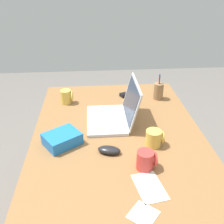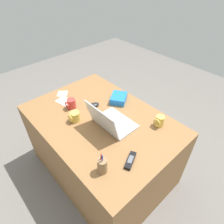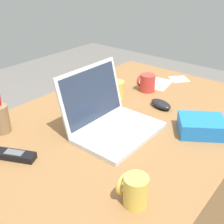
% 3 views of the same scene
% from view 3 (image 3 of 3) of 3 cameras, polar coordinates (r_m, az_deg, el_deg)
% --- Properties ---
extents(desk, '(1.35, 0.95, 0.73)m').
position_cam_3_polar(desk, '(1.46, 2.81, -13.71)').
color(desk, olive).
rests_on(desk, ground).
extents(laptop, '(0.34, 0.30, 0.25)m').
position_cam_3_polar(laptop, '(1.13, -0.35, -1.51)').
color(laptop, silver).
rests_on(laptop, desk).
extents(computer_mouse, '(0.09, 0.13, 0.03)m').
position_cam_3_polar(computer_mouse, '(1.35, 9.83, 1.58)').
color(computer_mouse, black).
rests_on(computer_mouse, desk).
extents(coffee_mug_white, '(0.07, 0.08, 0.09)m').
position_cam_3_polar(coffee_mug_white, '(0.81, 4.57, -15.46)').
color(coffee_mug_white, '#E0BC4C').
rests_on(coffee_mug_white, desk).
extents(coffee_mug_tall, '(0.08, 0.09, 0.09)m').
position_cam_3_polar(coffee_mug_tall, '(1.42, 0.69, 4.57)').
color(coffee_mug_tall, '#E0BC4C').
rests_on(coffee_mug_tall, desk).
extents(coffee_mug_spare, '(0.08, 0.09, 0.09)m').
position_cam_3_polar(coffee_mug_spare, '(1.51, 7.09, 5.89)').
color(coffee_mug_spare, '#C63833').
rests_on(coffee_mug_spare, desk).
extents(cordless_phone, '(0.10, 0.15, 0.03)m').
position_cam_3_polar(cordless_phone, '(1.05, -19.02, -8.26)').
color(cordless_phone, black).
rests_on(cordless_phone, desk).
extents(pen_holder, '(0.07, 0.07, 0.18)m').
position_cam_3_polar(pen_holder, '(1.20, -21.53, -1.27)').
color(pen_holder, olive).
rests_on(pen_holder, desk).
extents(snack_bag, '(0.21, 0.22, 0.06)m').
position_cam_3_polar(snack_bag, '(1.18, 17.59, -2.70)').
color(snack_bag, blue).
rests_on(snack_bag, desk).
extents(paper_note_near_laptop, '(0.14, 0.14, 0.00)m').
position_cam_3_polar(paper_note_near_laptop, '(1.71, 13.38, 6.46)').
color(paper_note_near_laptop, white).
rests_on(paper_note_near_laptop, desk).
extents(paper_note_left, '(0.19, 0.14, 0.00)m').
position_cam_3_polar(paper_note_left, '(1.62, 9.49, 5.59)').
color(paper_note_left, white).
rests_on(paper_note_left, desk).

